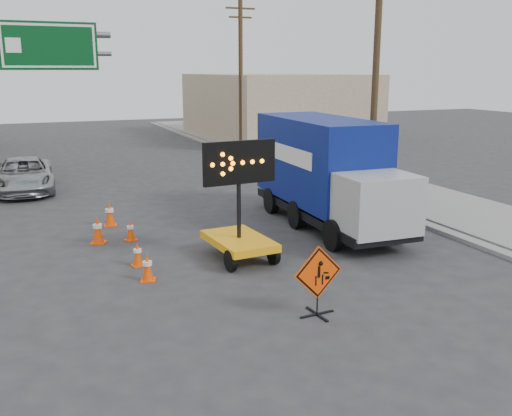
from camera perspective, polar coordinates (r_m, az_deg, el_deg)
ground at (r=10.97m, az=5.51°, el=-13.02°), size 100.00×100.00×0.00m
curb_right at (r=26.88m, az=3.93°, el=3.22°), size 0.40×60.00×0.12m
sidewalk_right at (r=27.97m, az=8.16°, el=3.55°), size 4.00×60.00×0.15m
building_right_far at (r=42.55m, az=1.87°, el=10.12°), size 10.00×14.00×4.60m
highway_gantry at (r=26.55m, az=-22.80°, el=12.96°), size 6.18×0.38×6.90m
utility_pole_near at (r=22.53m, az=11.87°, el=12.79°), size 1.80×0.26×9.00m
utility_pole_far at (r=34.99m, az=-1.54°, el=13.27°), size 1.80×0.26×9.00m
construction_sign at (r=11.70m, az=6.21°, el=-7.06°), size 1.12×0.80×1.49m
arrow_board at (r=15.07m, az=-1.71°, el=-2.58°), size 2.00×2.32×3.17m
pickup_truck at (r=25.42m, az=-22.19°, el=3.07°), size 2.40×4.99×1.37m
box_truck at (r=18.30m, az=7.04°, el=2.95°), size 2.53×7.26×3.41m
cone_a at (r=13.88m, az=-10.80°, el=-5.82°), size 0.44×0.44×0.69m
cone_b at (r=14.97m, az=-11.76°, el=-4.51°), size 0.37×0.37×0.64m
cone_c at (r=17.21m, az=-12.44°, el=-2.16°), size 0.43×0.43×0.64m
cone_d at (r=17.14m, az=-15.55°, el=-2.10°), size 0.55×0.55×0.82m
cone_e at (r=18.95m, az=-14.43°, el=-0.54°), size 0.46×0.46×0.81m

